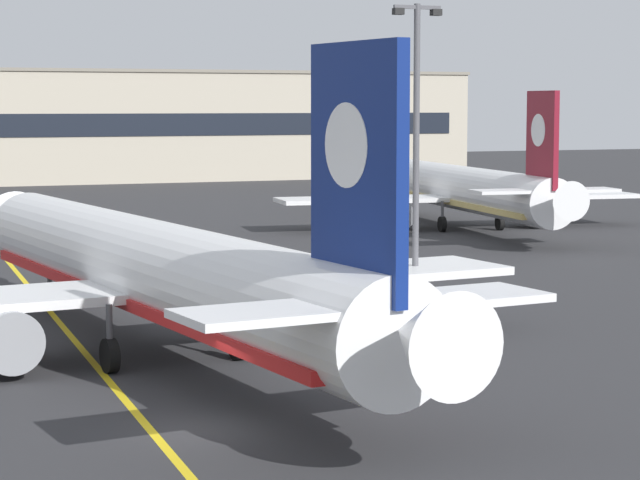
% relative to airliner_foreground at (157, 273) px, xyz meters
% --- Properties ---
extents(ground_plane, '(400.00, 400.00, 0.00)m').
position_rel_airliner_foreground_xyz_m(ground_plane, '(-1.79, -11.41, -3.37)').
color(ground_plane, '#2D2D30').
extents(taxiway_centreline, '(7.69, 179.86, 0.01)m').
position_rel_airliner_foreground_xyz_m(taxiway_centreline, '(-1.79, 18.59, -3.37)').
color(taxiway_centreline, yellow).
rests_on(taxiway_centreline, ground).
extents(airliner_foreground, '(32.34, 41.49, 11.65)m').
position_rel_airliner_foreground_xyz_m(airliner_foreground, '(0.00, 0.00, 0.00)').
color(airliner_foreground, white).
rests_on(airliner_foreground, ground).
extents(airliner_background, '(29.94, 38.43, 10.79)m').
position_rel_airliner_foreground_xyz_m(airliner_background, '(35.48, 41.95, -0.25)').
color(airliner_background, white).
rests_on(airliner_background, ground).
extents(apron_lamp_post, '(2.24, 0.90, 14.21)m').
position_rel_airliner_foreground_xyz_m(apron_lamp_post, '(12.17, 2.14, 4.05)').
color(apron_lamp_post, '#515156').
rests_on(apron_lamp_post, ground).
extents(safety_cone_by_nose_gear, '(0.44, 0.44, 0.55)m').
position_rel_airliner_foreground_xyz_m(safety_cone_by_nose_gear, '(1.27, 15.54, -3.11)').
color(safety_cone_by_nose_gear, orange).
rests_on(safety_cone_by_nose_gear, ground).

